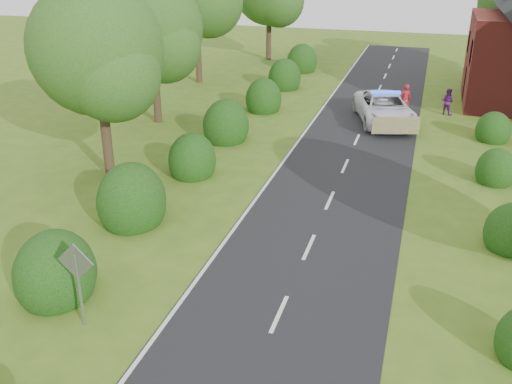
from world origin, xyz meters
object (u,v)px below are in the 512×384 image
(police_van, at_px, (384,108))
(pedestrian_red, at_px, (405,99))
(road_sign, at_px, (77,273))
(pedestrian_purple, at_px, (447,102))

(police_van, xyz_separation_m, pedestrian_red, (1.03, 2.06, 0.09))
(road_sign, xyz_separation_m, pedestrian_red, (7.05, 23.68, -0.73))
(pedestrian_red, xyz_separation_m, pedestrian_purple, (2.44, 0.76, -0.14))
(road_sign, distance_m, pedestrian_purple, 26.24)
(pedestrian_purple, bearing_deg, police_van, 64.52)
(police_van, relative_size, pedestrian_purple, 4.18)
(pedestrian_red, bearing_deg, police_van, 41.56)
(police_van, distance_m, pedestrian_purple, 4.48)
(pedestrian_red, height_order, pedestrian_purple, pedestrian_red)
(road_sign, xyz_separation_m, police_van, (6.02, 21.63, -0.81))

